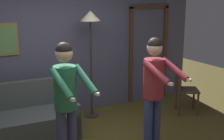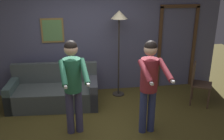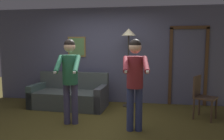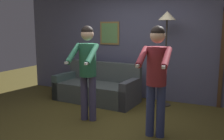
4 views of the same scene
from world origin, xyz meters
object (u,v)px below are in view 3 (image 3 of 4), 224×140
dining_chair_distant (202,94)px  couch (69,96)px  torchiere_lamp (129,40)px  person_standing_right (135,76)px  person_standing_left (70,74)px

dining_chair_distant → couch: bearing=172.9°
torchiere_lamp → dining_chair_distant: size_ratio=2.15×
torchiere_lamp → person_standing_right: size_ratio=1.18×
couch → person_standing_right: (1.73, -1.34, 0.75)m
couch → person_standing_right: size_ratio=1.15×
person_standing_left → torchiere_lamp: bearing=54.6°
couch → dining_chair_distant: size_ratio=2.10×
torchiere_lamp → dining_chair_distant: 2.14m
person_standing_right → dining_chair_distant: bearing=34.1°
couch → person_standing_right: 2.31m
dining_chair_distant → person_standing_right: bearing=-145.9°
person_standing_left → dining_chair_distant: (2.69, 0.77, -0.50)m
couch → person_standing_left: person_standing_left is taller
torchiere_lamp → dining_chair_distant: bearing=-23.0°
couch → person_standing_left: 1.46m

